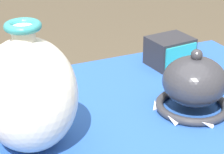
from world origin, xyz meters
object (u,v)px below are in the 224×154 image
at_px(vase_tall_bulbous, 29,94).
at_px(mosaic_tile_box, 170,51).
at_px(vase_dome_bell, 194,86).
at_px(pot_squat_celadon, 25,80).

distance_m(vase_tall_bulbous, mosaic_tile_box, 0.61).
xyz_separation_m(vase_dome_bell, pot_squat_celadon, (-0.38, 0.29, -0.04)).
height_order(vase_tall_bulbous, vase_dome_bell, vase_tall_bulbous).
bearing_deg(vase_tall_bulbous, mosaic_tile_box, 27.36).
xyz_separation_m(vase_tall_bulbous, pot_squat_celadon, (0.05, 0.29, -0.10)).
height_order(vase_tall_bulbous, pot_squat_celadon, vase_tall_bulbous).
xyz_separation_m(mosaic_tile_box, pot_squat_celadon, (-0.48, 0.01, -0.01)).
relative_size(vase_tall_bulbous, vase_dome_bell, 1.41).
height_order(vase_dome_bell, mosaic_tile_box, vase_dome_bell).
xyz_separation_m(vase_tall_bulbous, mosaic_tile_box, (0.54, 0.28, -0.09)).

